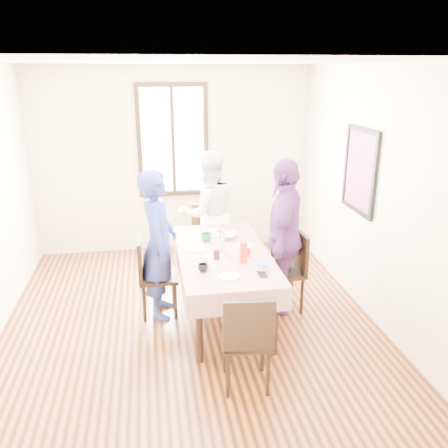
# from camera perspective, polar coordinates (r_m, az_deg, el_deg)

# --- Properties ---
(ground) EXTENTS (4.50, 4.50, 0.00)m
(ground) POSITION_cam_1_polar(r_m,az_deg,el_deg) (5.20, -4.18, -11.84)
(ground) COLOR #321A07
(ground) RESTS_ON ground
(back_wall) EXTENTS (4.00, 0.00, 4.00)m
(back_wall) POSITION_cam_1_polar(r_m,az_deg,el_deg) (6.85, -6.27, 7.77)
(back_wall) COLOR beige
(back_wall) RESTS_ON ground
(right_wall) EXTENTS (0.00, 4.50, 4.50)m
(right_wall) POSITION_cam_1_polar(r_m,az_deg,el_deg) (5.21, 17.92, 3.49)
(right_wall) COLOR beige
(right_wall) RESTS_ON ground
(window_frame) EXTENTS (1.02, 0.06, 1.62)m
(window_frame) POSITION_cam_1_polar(r_m,az_deg,el_deg) (6.78, -6.35, 10.22)
(window_frame) COLOR black
(window_frame) RESTS_ON back_wall
(window_pane) EXTENTS (0.90, 0.02, 1.50)m
(window_pane) POSITION_cam_1_polar(r_m,az_deg,el_deg) (6.79, -6.36, 10.24)
(window_pane) COLOR white
(window_pane) RESTS_ON back_wall
(art_poster) EXTENTS (0.04, 0.76, 0.96)m
(art_poster) POSITION_cam_1_polar(r_m,az_deg,el_deg) (5.42, 16.53, 6.36)
(art_poster) COLOR red
(art_poster) RESTS_ON right_wall
(dining_table) EXTENTS (0.84, 1.75, 0.75)m
(dining_table) POSITION_cam_1_polar(r_m,az_deg,el_deg) (5.12, -0.09, -7.53)
(dining_table) COLOR black
(dining_table) RESTS_ON ground
(tablecloth) EXTENTS (0.96, 1.87, 0.01)m
(tablecloth) POSITION_cam_1_polar(r_m,az_deg,el_deg) (4.96, -0.10, -3.58)
(tablecloth) COLOR #500000
(tablecloth) RESTS_ON dining_table
(chair_left) EXTENTS (0.42, 0.42, 0.91)m
(chair_left) POSITION_cam_1_polar(r_m,az_deg,el_deg) (5.18, -8.14, -6.43)
(chair_left) COLOR black
(chair_left) RESTS_ON ground
(chair_right) EXTENTS (0.43, 0.43, 0.91)m
(chair_right) POSITION_cam_1_polar(r_m,az_deg,el_deg) (5.28, 7.39, -5.87)
(chair_right) COLOR black
(chair_right) RESTS_ON ground
(chair_far) EXTENTS (0.43, 0.43, 0.91)m
(chair_far) POSITION_cam_1_polar(r_m,az_deg,el_deg) (6.18, -1.92, -1.97)
(chair_far) COLOR black
(chair_far) RESTS_ON ground
(chair_near) EXTENTS (0.46, 0.46, 0.91)m
(chair_near) POSITION_cam_1_polar(r_m,az_deg,el_deg) (4.05, 2.78, -13.97)
(chair_near) COLOR black
(chair_near) RESTS_ON ground
(person_left) EXTENTS (0.46, 0.64, 1.66)m
(person_left) POSITION_cam_1_polar(r_m,az_deg,el_deg) (5.03, -8.12, -2.56)
(person_left) COLOR navy
(person_left) RESTS_ON ground
(person_far) EXTENTS (0.90, 0.75, 1.66)m
(person_far) POSITION_cam_1_polar(r_m,az_deg,el_deg) (6.04, -1.93, 1.29)
(person_far) COLOR white
(person_far) RESTS_ON ground
(person_right) EXTENTS (0.80, 1.11, 1.75)m
(person_right) POSITION_cam_1_polar(r_m,az_deg,el_deg) (5.12, 7.38, -1.59)
(person_right) COLOR #643174
(person_right) RESTS_ON ground
(mug_black) EXTENTS (0.10, 0.10, 0.08)m
(mug_black) POSITION_cam_1_polar(r_m,az_deg,el_deg) (4.49, -2.63, -5.44)
(mug_black) COLOR black
(mug_black) RESTS_ON tablecloth
(mug_flag) EXTENTS (0.10, 0.10, 0.08)m
(mug_flag) POSITION_cam_1_polar(r_m,az_deg,el_deg) (4.85, 2.90, -3.57)
(mug_flag) COLOR red
(mug_flag) RESTS_ON tablecloth
(mug_green) EXTENTS (0.15, 0.15, 0.09)m
(mug_green) POSITION_cam_1_polar(r_m,az_deg,el_deg) (5.26, -2.24, -1.64)
(mug_green) COLOR #0C7226
(mug_green) RESTS_ON tablecloth
(serving_bowl) EXTENTS (0.30, 0.30, 0.06)m
(serving_bowl) POSITION_cam_1_polar(r_m,az_deg,el_deg) (5.36, 0.23, -1.43)
(serving_bowl) COLOR white
(serving_bowl) RESTS_ON tablecloth
(juice_carton) EXTENTS (0.07, 0.07, 0.22)m
(juice_carton) POSITION_cam_1_polar(r_m,az_deg,el_deg) (4.68, 2.43, -3.53)
(juice_carton) COLOR red
(juice_carton) RESTS_ON tablecloth
(butter_tub) EXTENTS (0.12, 0.12, 0.06)m
(butter_tub) POSITION_cam_1_polar(r_m,az_deg,el_deg) (4.54, 4.74, -5.34)
(butter_tub) COLOR white
(butter_tub) RESTS_ON tablecloth
(jam_jar) EXTENTS (0.07, 0.07, 0.09)m
(jam_jar) POSITION_cam_1_polar(r_m,az_deg,el_deg) (4.78, -0.93, -3.82)
(jam_jar) COLOR black
(jam_jar) RESTS_ON tablecloth
(drinking_glass) EXTENTS (0.06, 0.06, 0.09)m
(drinking_glass) POSITION_cam_1_polar(r_m,az_deg,el_deg) (4.64, -2.28, -4.59)
(drinking_glass) COLOR silver
(drinking_glass) RESTS_ON tablecloth
(smartphone) EXTENTS (0.08, 0.16, 0.01)m
(smartphone) POSITION_cam_1_polar(r_m,az_deg,el_deg) (4.46, 4.75, -6.18)
(smartphone) COLOR black
(smartphone) RESTS_ON tablecloth
(flower_vase) EXTENTS (0.07, 0.07, 0.13)m
(flower_vase) POSITION_cam_1_polar(r_m,az_deg,el_deg) (5.00, -0.33, -2.53)
(flower_vase) COLOR silver
(flower_vase) RESTS_ON tablecloth
(plate_left) EXTENTS (0.20, 0.20, 0.01)m
(plate_left) POSITION_cam_1_polar(r_m,az_deg,el_deg) (5.05, -3.48, -3.07)
(plate_left) COLOR white
(plate_left) RESTS_ON tablecloth
(plate_right) EXTENTS (0.20, 0.20, 0.01)m
(plate_right) POSITION_cam_1_polar(r_m,az_deg,el_deg) (5.13, 2.68, -2.68)
(plate_right) COLOR white
(plate_right) RESTS_ON tablecloth
(plate_far) EXTENTS (0.20, 0.20, 0.01)m
(plate_far) POSITION_cam_1_polar(r_m,az_deg,el_deg) (5.60, -1.01, -0.80)
(plate_far) COLOR white
(plate_far) RESTS_ON tablecloth
(plate_near) EXTENTS (0.20, 0.20, 0.01)m
(plate_near) POSITION_cam_1_polar(r_m,az_deg,el_deg) (4.39, 0.63, -6.52)
(plate_near) COLOR white
(plate_near) RESTS_ON tablecloth
(butter_lid) EXTENTS (0.12, 0.12, 0.01)m
(butter_lid) POSITION_cam_1_polar(r_m,az_deg,el_deg) (4.53, 4.76, -4.92)
(butter_lid) COLOR blue
(butter_lid) RESTS_ON butter_tub
(flower_bunch) EXTENTS (0.09, 0.09, 0.10)m
(flower_bunch) POSITION_cam_1_polar(r_m,az_deg,el_deg) (4.96, -0.33, -1.27)
(flower_bunch) COLOR yellow
(flower_bunch) RESTS_ON flower_vase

